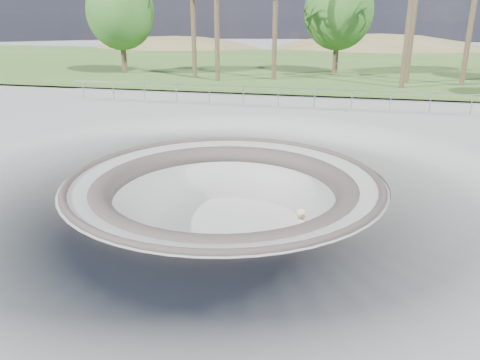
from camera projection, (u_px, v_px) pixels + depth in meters
The scene contains 9 objects.
ground at pixel (224, 179), 15.25m from camera, with size 180.00×180.00×0.00m, color #9D9D98.
skate_bowl at pixel (225, 229), 15.87m from camera, with size 14.00×14.00×4.10m.
grass_strip at pixel (310, 65), 46.38m from camera, with size 180.00×36.00×0.12m.
distant_hills at pixel (346, 99), 69.32m from camera, with size 103.20×45.00×28.60m.
safety_railing at pixel (278, 97), 26.03m from camera, with size 25.00×0.06×1.03m.
skateboard at pixel (300, 260), 13.93m from camera, with size 0.93×0.40×0.09m.
skater at pixel (301, 234), 13.64m from camera, with size 0.59×0.39×1.63m, color #CEB785.
bushy_tree_left at pixel (120, 12), 37.96m from camera, with size 5.55×5.05×8.01m.
bushy_tree_mid at pixel (339, 12), 37.69m from camera, with size 5.56×5.06×8.02m.
Camera 1 is at (3.66, -13.90, 5.12)m, focal length 35.00 mm.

